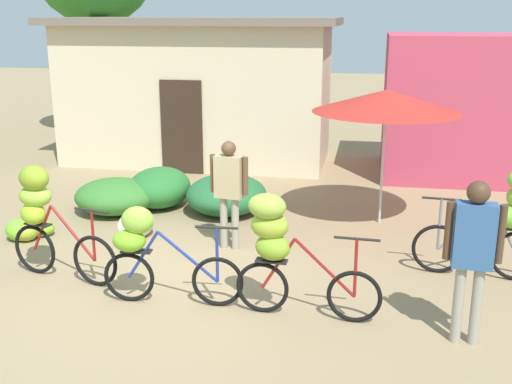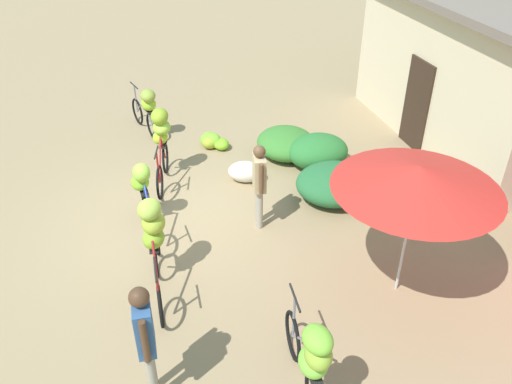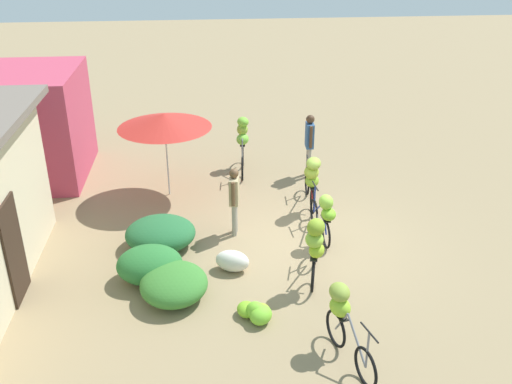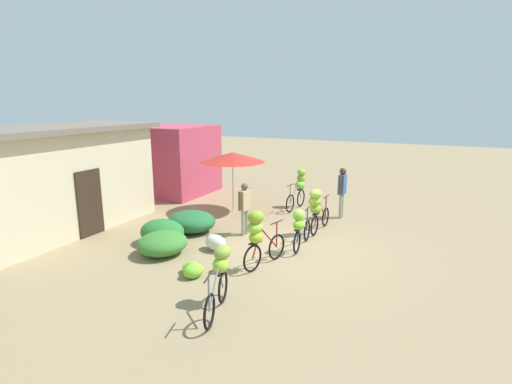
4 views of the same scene
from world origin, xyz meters
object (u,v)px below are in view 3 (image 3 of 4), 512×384
banana_pile_on_ground (256,312)px  person_vendor (234,195)px  bicycle_center_loaded (324,213)px  bicycle_rightmost (243,140)px  bicycle_near_pile (315,244)px  produce_sack (232,261)px  market_umbrella (164,121)px  bicycle_by_shop (312,177)px  shop_pink (30,125)px  bicycle_leftmost (344,317)px  person_bystander (309,139)px

banana_pile_on_ground → person_vendor: size_ratio=0.47×
bicycle_center_loaded → bicycle_rightmost: size_ratio=1.02×
bicycle_near_pile → produce_sack: size_ratio=2.31×
market_umbrella → banana_pile_on_ground: 5.89m
produce_sack → person_vendor: size_ratio=0.44×
bicycle_by_shop → produce_sack: bearing=140.7°
shop_pink → bicycle_rightmost: 5.77m
bicycle_near_pile → bicycle_by_shop: bearing=-9.1°
bicycle_leftmost → person_bystander: size_ratio=0.90×
shop_pink → person_bystander: bearing=-96.0°
bicycle_rightmost → person_vendor: size_ratio=1.03×
bicycle_leftmost → person_vendor: person_vendor is taller
person_bystander → shop_pink: bearing=84.0°
shop_pink → person_vendor: (-3.82, -5.29, -0.49)m
bicycle_rightmost → person_vendor: 3.72m
bicycle_by_shop → person_vendor: size_ratio=1.04×
bicycle_rightmost → produce_sack: (-5.20, 0.59, -0.65)m
produce_sack → person_bystander: 5.19m
shop_pink → bicycle_near_pile: bearing=-131.5°
bicycle_leftmost → bicycle_by_shop: bicycle_by_shop is taller
bicycle_center_loaded → produce_sack: bearing=115.4°
bicycle_leftmost → banana_pile_on_ground: size_ratio=2.09×
bicycle_rightmost → banana_pile_on_ground: (-6.82, 0.25, -0.72)m
bicycle_near_pile → bicycle_by_shop: 3.18m
bicycle_leftmost → produce_sack: size_ratio=2.26×
person_vendor → bicycle_rightmost: bearing=-6.9°
market_umbrella → banana_pile_on_ground: size_ratio=3.07×
market_umbrella → banana_pile_on_ground: bearing=-161.5°
bicycle_leftmost → market_umbrella: bearing=26.2°
shop_pink → bicycle_center_loaded: shop_pink is taller
market_umbrella → person_vendor: size_ratio=1.45×
bicycle_near_pile → bicycle_rightmost: bicycle_near_pile is taller
bicycle_by_shop → produce_sack: size_ratio=2.38×
bicycle_by_shop → produce_sack: bicycle_by_shop is taller
market_umbrella → person_vendor: 2.88m
bicycle_leftmost → bicycle_by_shop: size_ratio=0.95×
market_umbrella → bicycle_leftmost: (-6.30, -3.10, -1.27)m
bicycle_leftmost → person_bystander: bearing=-5.6°
market_umbrella → person_vendor: (-2.18, -1.57, -1.04)m
banana_pile_on_ground → produce_sack: (1.62, 0.34, 0.07)m
bicycle_center_loaded → bicycle_rightmost: bearing=19.4°
market_umbrella → bicycle_near_pile: market_umbrella is taller
shop_pink → market_umbrella: (-1.65, -3.72, 0.55)m
bicycle_leftmost → bicycle_rightmost: 7.90m
bicycle_center_loaded → person_bystander: bearing=-4.6°
bicycle_center_loaded → produce_sack: (-0.98, 2.08, -0.48)m
market_umbrella → person_bystander: size_ratio=1.32×
shop_pink → person_vendor: shop_pink is taller
bicycle_center_loaded → bicycle_rightmost: 4.48m
bicycle_leftmost → produce_sack: bearing=32.4°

